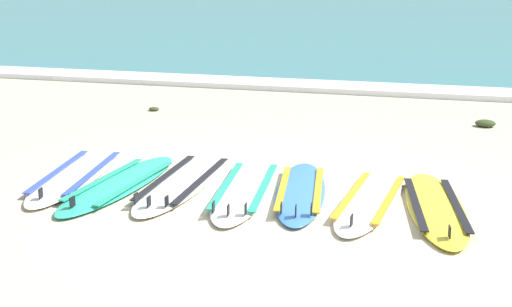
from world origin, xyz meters
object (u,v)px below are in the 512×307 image
(surfboard_3, at_px, (245,189))
(surfboard_4, at_px, (300,191))
(surfboard_2, at_px, (183,181))
(surfboard_6, at_px, (435,207))
(surfboard_0, at_px, (76,174))
(surfboard_5, at_px, (370,200))
(surfboard_1, at_px, (120,183))

(surfboard_3, height_order, surfboard_4, same)
(surfboard_2, bearing_deg, surfboard_6, -2.93)
(surfboard_3, relative_size, surfboard_4, 1.09)
(surfboard_0, distance_m, surfboard_6, 4.23)
(surfboard_4, bearing_deg, surfboard_2, 179.27)
(surfboard_5, bearing_deg, surfboard_1, -176.47)
(surfboard_3, relative_size, surfboard_6, 1.03)
(surfboard_0, relative_size, surfboard_5, 1.08)
(surfboard_2, bearing_deg, surfboard_4, -0.73)
(surfboard_0, bearing_deg, surfboard_4, 1.25)
(surfboard_1, distance_m, surfboard_4, 2.10)
(surfboard_0, relative_size, surfboard_3, 1.03)
(surfboard_2, xyz_separation_m, surfboard_5, (2.19, -0.09, -0.00))
(surfboard_1, distance_m, surfboard_2, 0.73)
(surfboard_2, xyz_separation_m, surfboard_3, (0.78, -0.08, 0.00))
(surfboard_0, height_order, surfboard_2, same)
(surfboard_0, distance_m, surfboard_3, 2.13)
(surfboard_4, relative_size, surfboard_6, 0.95)
(surfboard_1, relative_size, surfboard_3, 0.99)
(surfboard_0, relative_size, surfboard_1, 1.04)
(surfboard_4, bearing_deg, surfboard_1, -173.06)
(surfboard_5, distance_m, surfboard_6, 0.69)
(surfboard_0, height_order, surfboard_6, same)
(surfboard_0, distance_m, surfboard_5, 3.54)
(surfboard_1, xyz_separation_m, surfboard_4, (2.09, 0.25, 0.00))
(surfboard_2, xyz_separation_m, surfboard_4, (1.40, -0.02, 0.00))
(surfboard_6, bearing_deg, surfboard_1, -177.99)
(surfboard_2, height_order, surfboard_5, same)
(surfboard_3, bearing_deg, surfboard_1, -172.49)
(surfboard_4, bearing_deg, surfboard_3, -174.38)
(surfboard_1, height_order, surfboard_6, same)
(surfboard_6, bearing_deg, surfboard_4, 174.98)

